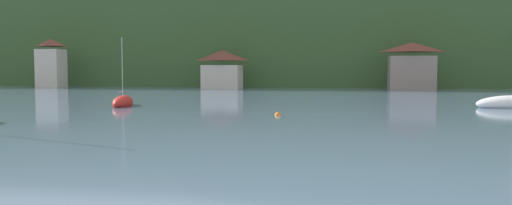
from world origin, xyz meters
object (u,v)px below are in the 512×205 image
at_px(shore_building_westcentral, 222,70).
at_px(shore_building_west, 51,64).
at_px(shore_building_central, 412,67).
at_px(mooring_buoy_near, 278,115).
at_px(sailboat_far_4, 123,103).

bearing_deg(shore_building_westcentral, shore_building_west, -178.62).
height_order(shore_building_central, mooring_buoy_near, shore_building_central).
bearing_deg(shore_building_central, shore_building_westcentral, 179.27).
xyz_separation_m(shore_building_west, shore_building_westcentral, (30.29, 0.73, -0.96)).
bearing_deg(shore_building_westcentral, mooring_buoy_near, -72.30).
distance_m(shore_building_westcentral, sailboat_far_4, 39.10).
bearing_deg(shore_building_west, shore_building_central, 0.33).
bearing_deg(shore_building_west, shore_building_westcentral, 1.38).
bearing_deg(mooring_buoy_near, shore_building_central, 71.04).
height_order(shore_building_central, sailboat_far_4, shore_building_central).
bearing_deg(shore_building_westcentral, shore_building_central, -0.73).
relative_size(shore_building_westcentral, mooring_buoy_near, 13.72).
bearing_deg(shore_building_central, sailboat_far_4, -128.41).
bearing_deg(mooring_buoy_near, sailboat_far_4, 155.23).
xyz_separation_m(sailboat_far_4, mooring_buoy_near, (14.98, -6.91, -0.31)).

